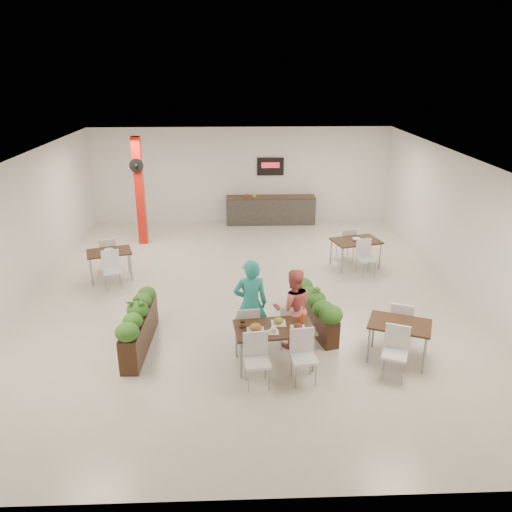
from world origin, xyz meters
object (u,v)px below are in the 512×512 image
at_px(red_column, 140,190).
at_px(diner_man, 251,304).
at_px(planter_left, 139,322).
at_px(side_table_a, 109,256).
at_px(planter_right, 315,308).
at_px(side_table_c, 399,330).
at_px(service_counter, 271,209).
at_px(side_table_b, 356,244).
at_px(main_table, 274,333).
at_px(diner_woman, 293,308).

distance_m(red_column, diner_man, 6.90).
height_order(planter_left, side_table_a, planter_left).
relative_size(planter_right, side_table_c, 1.06).
relative_size(planter_left, side_table_c, 1.26).
xyz_separation_m(planter_left, planter_right, (3.45, 0.55, -0.04)).
xyz_separation_m(planter_right, side_table_c, (1.34, -1.17, 0.13)).
bearing_deg(service_counter, side_table_b, -63.46).
bearing_deg(side_table_a, side_table_c, -50.41).
bearing_deg(side_table_c, side_table_b, 109.73).
bearing_deg(main_table, service_counter, 86.62).
relative_size(diner_woman, side_table_c, 0.95).
height_order(service_counter, main_table, service_counter).
bearing_deg(diner_woman, side_table_a, -45.12).
relative_size(service_counter, side_table_b, 1.79).
distance_m(service_counter, planter_right, 7.41).
relative_size(planter_left, side_table_b, 1.25).
relative_size(red_column, service_counter, 1.07).
bearing_deg(side_table_b, side_table_c, -107.79).
bearing_deg(side_table_c, planter_right, 161.60).
distance_m(planter_left, side_table_a, 3.58).
bearing_deg(diner_man, planter_left, -7.79).
relative_size(side_table_a, side_table_b, 1.00).
xyz_separation_m(main_table, side_table_c, (2.28, 0.07, -0.02)).
xyz_separation_m(main_table, side_table_b, (2.52, 4.62, -0.00)).
height_order(diner_woman, planter_right, diner_woman).
bearing_deg(side_table_b, red_column, 145.51).
xyz_separation_m(diner_man, side_table_a, (-3.44, 3.37, -0.27)).
bearing_deg(main_table, diner_woman, 58.05).
xyz_separation_m(red_column, planter_left, (0.98, -6.08, -1.12)).
relative_size(service_counter, planter_left, 1.43).
distance_m(diner_man, planter_left, 2.15).
height_order(main_table, planter_right, planter_right).
bearing_deg(red_column, side_table_b, -19.77).
distance_m(service_counter, diner_woman, 8.00).
height_order(diner_man, planter_left, diner_man).
xyz_separation_m(red_column, side_table_b, (6.01, -2.16, -1.01)).
distance_m(diner_man, side_table_b, 4.93).
bearing_deg(diner_man, diner_woman, 173.32).
relative_size(main_table, diner_man, 0.98).
xyz_separation_m(red_column, planter_right, (4.42, -5.53, -1.16)).
relative_size(diner_man, diner_woman, 1.13).
bearing_deg(service_counter, planter_right, -86.70).
height_order(diner_man, planter_right, diner_man).
distance_m(red_column, main_table, 7.69).
distance_m(service_counter, side_table_a, 6.34).
distance_m(planter_left, side_table_b, 6.38).
height_order(service_counter, diner_man, service_counter).
distance_m(red_column, planter_left, 6.26).
bearing_deg(service_counter, diner_woman, -90.73).
height_order(main_table, side_table_a, same).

